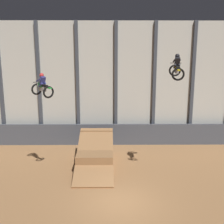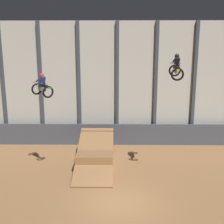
% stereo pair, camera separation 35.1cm
% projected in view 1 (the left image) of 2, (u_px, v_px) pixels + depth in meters
% --- Properties ---
extents(ground_plane, '(60.00, 60.00, 0.00)m').
position_uv_depth(ground_plane, '(120.00, 203.00, 14.15)').
color(ground_plane, '#996B42').
extents(arena_back_wall, '(32.00, 0.40, 10.77)m').
position_uv_depth(arena_back_wall, '(116.00, 84.00, 23.22)').
color(arena_back_wall, beige).
rests_on(arena_back_wall, ground_plane).
extents(lower_barrier, '(31.36, 0.20, 1.89)m').
position_uv_depth(lower_barrier, '(116.00, 134.00, 23.42)').
color(lower_barrier, '#474C56').
rests_on(lower_barrier, ground_plane).
extents(dirt_ramp, '(2.56, 5.88, 2.25)m').
position_uv_depth(dirt_ramp, '(96.00, 153.00, 19.38)').
color(dirt_ramp, olive).
rests_on(dirt_ramp, ground_plane).
extents(rider_bike_left_air, '(1.59, 1.61, 1.47)m').
position_uv_depth(rider_bike_left_air, '(42.00, 87.00, 15.98)').
color(rider_bike_left_air, black).
extents(rider_bike_right_air, '(0.90, 1.83, 1.52)m').
position_uv_depth(rider_bike_right_air, '(177.00, 68.00, 15.24)').
color(rider_bike_right_air, black).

